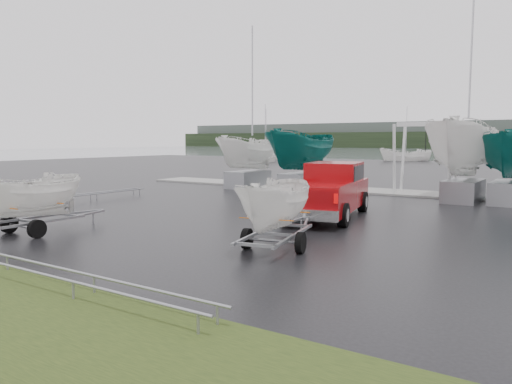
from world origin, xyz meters
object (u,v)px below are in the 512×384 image
Objects in this scene: pickup_truck at (330,189)px; trailer_hitched at (276,163)px; trailer_parked at (25,159)px; boat_hoist at (425,148)px.

trailer_hitched reaches higher than pickup_truck.
trailer_parked is at bearing -137.53° from pickup_truck.
pickup_truck is 10.29m from boat_hoist.
trailer_parked is 20.80m from boat_hoist.
boat_hoist is at bearing 79.06° from trailer_hitched.
pickup_truck is at bearing 54.66° from trailer_parked.
trailer_hitched is at bearing -90.00° from pickup_truck.
trailer_parked is (-6.54, -9.24, 1.37)m from pickup_truck.
trailer_parked reaches higher than trailer_hitched.
pickup_truck is 11.40m from trailer_parked.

